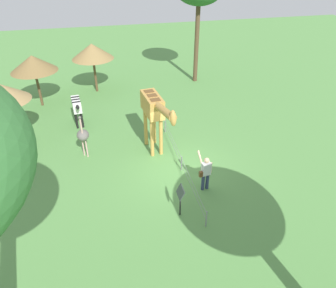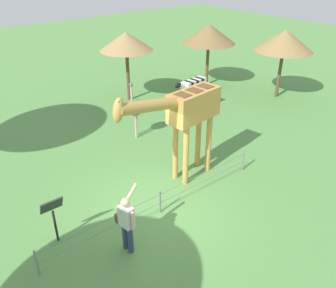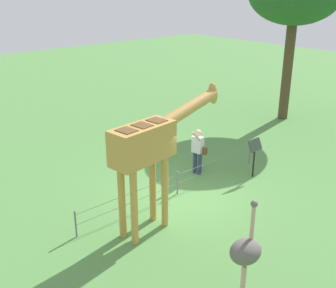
# 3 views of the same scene
# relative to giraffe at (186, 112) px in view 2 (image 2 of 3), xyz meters

# --- Properties ---
(ground_plane) EXTENTS (60.00, 60.00, 0.00)m
(ground_plane) POSITION_rel_giraffe_xyz_m (1.69, 0.72, -2.31)
(ground_plane) COLOR #568E47
(giraffe) EXTENTS (3.88, 0.92, 3.49)m
(giraffe) POSITION_rel_giraffe_xyz_m (0.00, 0.00, 0.00)
(giraffe) COLOR #C69347
(giraffe) RESTS_ON ground_plane
(visitor) EXTENTS (0.65, 0.58, 1.69)m
(visitor) POSITION_rel_giraffe_xyz_m (3.17, 1.49, -1.41)
(visitor) COLOR navy
(visitor) RESTS_ON ground_plane
(zebra) EXTENTS (1.82, 0.58, 1.66)m
(zebra) POSITION_rel_giraffe_xyz_m (-3.65, -3.68, -1.15)
(zebra) COLOR black
(zebra) RESTS_ON ground_plane
(ostrich) EXTENTS (0.70, 0.56, 2.25)m
(ostrich) POSITION_rel_giraffe_xyz_m (-0.41, -3.35, -1.14)
(ostrich) COLOR #CC9E93
(ostrich) RESTS_ON ground_plane
(shade_hut_near) EXTENTS (2.46, 2.46, 3.26)m
(shade_hut_near) POSITION_rel_giraffe_xyz_m (-2.34, -6.81, 0.51)
(shade_hut_near) COLOR brown
(shade_hut_near) RESTS_ON ground_plane
(shade_hut_far) EXTENTS (2.72, 2.72, 3.27)m
(shade_hut_far) POSITION_rel_giraffe_xyz_m (-8.33, -2.53, 0.45)
(shade_hut_far) COLOR brown
(shade_hut_far) RESTS_ON ground_plane
(shade_hut_aside) EXTENTS (2.74, 2.74, 3.19)m
(shade_hut_aside) POSITION_rel_giraffe_xyz_m (-6.84, -6.02, 0.39)
(shade_hut_aside) COLOR brown
(shade_hut_aside) RESTS_ON ground_plane
(info_sign) EXTENTS (0.56, 0.21, 1.32)m
(info_sign) POSITION_rel_giraffe_xyz_m (4.40, 0.11, -1.36)
(info_sign) COLOR black
(info_sign) RESTS_ON ground_plane
(wire_fence) EXTENTS (7.05, 0.05, 0.75)m
(wire_fence) POSITION_rel_giraffe_xyz_m (1.69, 0.88, -1.91)
(wire_fence) COLOR slate
(wire_fence) RESTS_ON ground_plane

